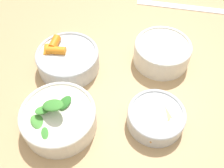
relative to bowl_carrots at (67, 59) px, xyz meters
The scene contains 6 objects.
dining_table 0.27m from the bowl_carrots, 16.74° to the right, with size 1.26×1.04×0.74m.
bowl_carrots is the anchor object (origin of this frame).
bowl_greens 0.19m from the bowl_carrots, 76.18° to the right, with size 0.18×0.19×0.10m.
bowl_beans_hotdog 0.27m from the bowl_carrots, 18.81° to the left, with size 0.16×0.16×0.07m.
bowl_cookies 0.30m from the bowl_carrots, 24.78° to the right, with size 0.14×0.14×0.05m.
ruler 0.48m from the bowl_carrots, 50.99° to the left, with size 0.32×0.04×0.00m.
Camera 1 is at (0.01, -0.38, 1.30)m, focal length 40.00 mm.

